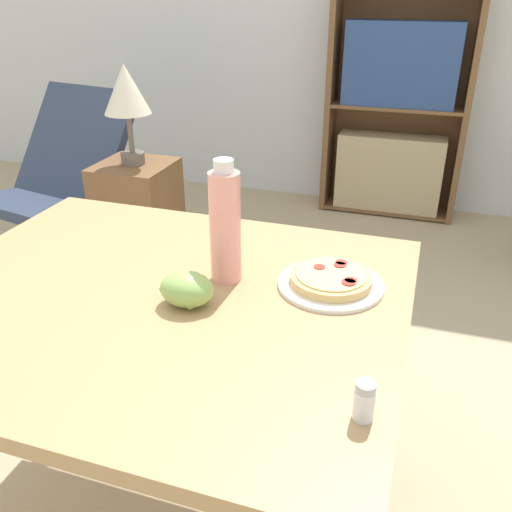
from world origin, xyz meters
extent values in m
plane|color=tan|center=(0.00, 0.00, 0.00)|extent=(14.00, 14.00, 0.00)
cube|color=tan|center=(0.11, -0.12, 0.73)|extent=(1.10, 0.92, 0.03)
cylinder|color=tan|center=(-0.38, 0.28, 0.36)|extent=(0.06, 0.06, 0.72)
cylinder|color=tan|center=(0.60, 0.28, 0.36)|extent=(0.06, 0.06, 0.72)
cylinder|color=white|center=(0.47, 0.03, 0.76)|extent=(0.24, 0.24, 0.01)
cylinder|color=#DBB26B|center=(0.47, 0.03, 0.77)|extent=(0.19, 0.19, 0.02)
cylinder|color=#EACC7A|center=(0.47, 0.03, 0.78)|extent=(0.16, 0.16, 0.00)
cylinder|color=#A83328|center=(0.48, 0.09, 0.79)|extent=(0.03, 0.03, 0.00)
cylinder|color=#A83328|center=(0.44, 0.05, 0.79)|extent=(0.03, 0.03, 0.00)
cylinder|color=#A83328|center=(0.48, 0.08, 0.79)|extent=(0.03, 0.03, 0.00)
cylinder|color=#A83328|center=(0.52, 0.01, 0.79)|extent=(0.03, 0.03, 0.00)
cylinder|color=#A83328|center=(0.52, 0.00, 0.79)|extent=(0.03, 0.03, 0.00)
ellipsoid|color=#93BC5B|center=(0.19, -0.14, 0.79)|extent=(0.12, 0.09, 0.08)
sphere|color=#93BC5B|center=(0.21, -0.17, 0.78)|extent=(0.03, 0.03, 0.03)
sphere|color=#93BC5B|center=(0.23, -0.12, 0.77)|extent=(0.03, 0.03, 0.03)
sphere|color=#93BC5B|center=(0.23, -0.15, 0.80)|extent=(0.02, 0.02, 0.02)
sphere|color=#93BC5B|center=(0.21, -0.16, 0.77)|extent=(0.02, 0.02, 0.02)
sphere|color=#93BC5B|center=(0.19, -0.15, 0.78)|extent=(0.03, 0.03, 0.03)
sphere|color=#93BC5B|center=(0.18, -0.16, 0.80)|extent=(0.02, 0.02, 0.02)
sphere|color=#93BC5B|center=(0.15, -0.16, 0.79)|extent=(0.02, 0.02, 0.02)
cylinder|color=pink|center=(0.23, -0.01, 0.88)|extent=(0.07, 0.07, 0.26)
cylinder|color=white|center=(0.23, -0.01, 1.02)|extent=(0.04, 0.04, 0.03)
cylinder|color=white|center=(0.60, -0.36, 0.78)|extent=(0.03, 0.03, 0.06)
cylinder|color=#B7B7BC|center=(0.60, -0.36, 0.81)|extent=(0.03, 0.03, 0.01)
cube|color=black|center=(-1.20, 1.15, 0.05)|extent=(0.67, 0.65, 0.10)
cube|color=#2D384C|center=(-1.20, 1.07, 0.36)|extent=(0.71, 0.61, 0.14)
cube|color=#2D384C|center=(-1.15, 1.37, 0.60)|extent=(0.69, 0.52, 0.55)
cube|color=brown|center=(0.01, 2.47, 0.69)|extent=(0.04, 0.27, 1.38)
cube|color=brown|center=(0.82, 2.47, 0.69)|extent=(0.04, 0.27, 1.38)
cube|color=brown|center=(0.41, 2.59, 0.69)|extent=(0.85, 0.01, 1.38)
cube|color=brown|center=(0.41, 2.47, 0.02)|extent=(0.78, 0.26, 0.02)
cube|color=tan|center=(0.41, 2.45, 0.27)|extent=(0.66, 0.19, 0.48)
cube|color=brown|center=(0.41, 2.47, 0.69)|extent=(0.78, 0.26, 0.02)
cube|color=navy|center=(0.41, 2.45, 0.94)|extent=(0.66, 0.19, 0.48)
cube|color=brown|center=(-0.66, 1.12, 0.31)|extent=(0.34, 0.34, 0.61)
cylinder|color=#665B51|center=(-0.66, 1.12, 0.64)|extent=(0.11, 0.11, 0.05)
cylinder|color=#665B51|center=(-0.66, 1.12, 0.76)|extent=(0.02, 0.02, 0.18)
cone|color=beige|center=(-0.66, 1.12, 0.95)|extent=(0.21, 0.21, 0.21)
camera|label=1|loc=(0.64, -1.04, 1.37)|focal=38.00mm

